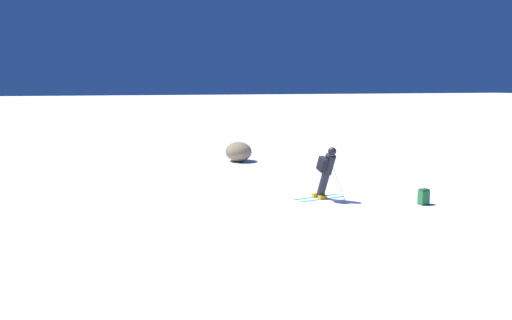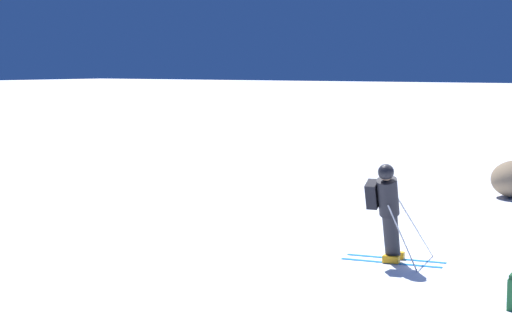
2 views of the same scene
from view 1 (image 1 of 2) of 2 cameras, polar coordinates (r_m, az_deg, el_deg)
ground_plane at (r=17.00m, az=6.40°, el=-3.92°), size 300.00×300.00×0.00m
skier at (r=15.97m, az=8.03°, el=-1.17°), size 1.54×1.80×1.80m
spare_backpack at (r=16.27m, az=18.62°, el=-4.02°), size 0.25×0.32×0.50m
exposed_boulder_0 at (r=23.94m, az=-2.01°, el=0.97°), size 1.47×1.25×0.95m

